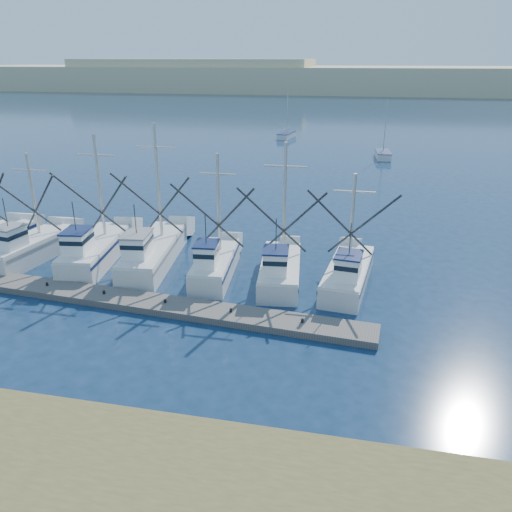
{
  "coord_description": "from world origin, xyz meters",
  "views": [
    {
      "loc": [
        3.51,
        -18.49,
        13.45
      ],
      "look_at": [
        -2.05,
        8.0,
        2.67
      ],
      "focal_mm": 35.0,
      "sensor_mm": 36.0,
      "label": 1
    }
  ],
  "objects": [
    {
      "name": "sailboat_near",
      "position": [
        6.59,
        55.77,
        0.5
      ],
      "size": [
        2.28,
        5.46,
        8.1
      ],
      "rotation": [
        0.0,
        0.0,
        0.08
      ],
      "color": "silver",
      "rests_on": "ground"
    },
    {
      "name": "trawler_fleet",
      "position": [
        -10.74,
        10.75,
        0.94
      ],
      "size": [
        29.89,
        9.72,
        9.44
      ],
      "color": "silver",
      "rests_on": "ground"
    },
    {
      "name": "dune_ridge",
      "position": [
        0.0,
        210.0,
        5.0
      ],
      "size": [
        360.0,
        60.0,
        10.0
      ],
      "primitive_type": "cube",
      "color": "tan",
      "rests_on": "ground"
    },
    {
      "name": "floating_dock",
      "position": [
        -9.83,
        5.71,
        0.2
      ],
      "size": [
        30.12,
        4.54,
        0.4
      ],
      "primitive_type": "cube",
      "rotation": [
        0.0,
        0.0,
        -0.08
      ],
      "color": "#5A5550",
      "rests_on": "ground"
    },
    {
      "name": "ground",
      "position": [
        0.0,
        0.0,
        0.0
      ],
      "size": [
        500.0,
        500.0,
        0.0
      ],
      "primitive_type": "plane",
      "color": "#0C2338",
      "rests_on": "ground"
    },
    {
      "name": "sailboat_far",
      "position": [
        -9.88,
        72.17,
        0.49
      ],
      "size": [
        2.68,
        6.29,
        8.1
      ],
      "rotation": [
        0.0,
        0.0,
        -0.14
      ],
      "color": "silver",
      "rests_on": "ground"
    }
  ]
}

